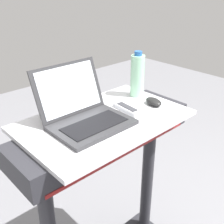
# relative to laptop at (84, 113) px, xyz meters

# --- Properties ---
(desk_board) EXTENTS (0.76, 0.48, 0.02)m
(desk_board) POSITION_rel_laptop_xyz_m (0.09, -0.03, -0.06)
(desk_board) COLOR silver
(desk_board) RESTS_ON treadmill_base
(laptop) EXTENTS (0.33, 0.32, 0.24)m
(laptop) POSITION_rel_laptop_xyz_m (0.00, 0.00, 0.00)
(laptop) COLOR #2D2D30
(laptop) RESTS_ON desk_board
(computer_mouse) EXTENTS (0.08, 0.11, 0.03)m
(computer_mouse) POSITION_rel_laptop_xyz_m (0.37, -0.08, -0.03)
(computer_mouse) COLOR black
(computer_mouse) RESTS_ON desk_board
(water_bottle) EXTENTS (0.07, 0.07, 0.24)m
(water_bottle) POSITION_rel_laptop_xyz_m (0.40, 0.06, 0.06)
(water_bottle) COLOR #9EDBB2
(water_bottle) RESTS_ON desk_board
(tv_remote) EXTENTS (0.06, 0.16, 0.02)m
(tv_remote) POSITION_rel_laptop_xyz_m (0.22, -0.04, -0.04)
(tv_remote) COLOR silver
(tv_remote) RESTS_ON desk_board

